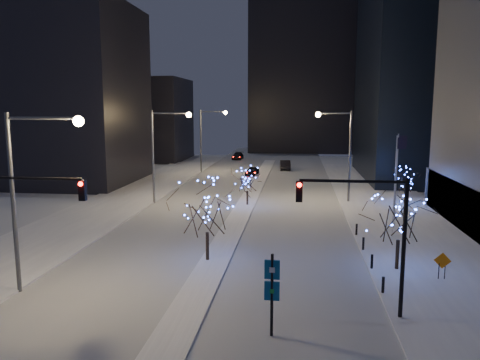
% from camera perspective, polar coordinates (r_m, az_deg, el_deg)
% --- Properties ---
extents(ground, '(160.00, 160.00, 0.00)m').
position_cam_1_polar(ground, '(24.26, -6.73, -16.24)').
color(ground, white).
rests_on(ground, ground).
extents(road, '(20.00, 130.00, 0.02)m').
position_cam_1_polar(road, '(57.50, 1.57, -1.49)').
color(road, '#B6BCC7').
rests_on(road, ground).
extents(median, '(2.00, 80.00, 0.15)m').
position_cam_1_polar(median, '(52.60, 1.05, -2.38)').
color(median, white).
rests_on(median, ground).
extents(east_sidewalk, '(10.00, 90.00, 0.15)m').
position_cam_1_polar(east_sidewalk, '(43.63, 19.66, -5.23)').
color(east_sidewalk, white).
rests_on(east_sidewalk, ground).
extents(west_sidewalk, '(8.00, 90.00, 0.15)m').
position_cam_1_polar(west_sidewalk, '(46.76, -17.68, -4.21)').
color(west_sidewalk, white).
rests_on(west_sidewalk, ground).
extents(filler_west_near, '(22.00, 18.00, 24.00)m').
position_cam_1_polar(filler_west_near, '(69.85, -21.82, 9.58)').
color(filler_west_near, black).
rests_on(filler_west_near, ground).
extents(filler_west_far, '(18.00, 16.00, 16.00)m').
position_cam_1_polar(filler_west_far, '(96.60, -12.00, 7.23)').
color(filler_west_far, black).
rests_on(filler_west_far, ground).
extents(horizon_block, '(24.00, 14.00, 42.00)m').
position_cam_1_polar(horizon_block, '(113.84, 7.56, 14.10)').
color(horizon_block, black).
rests_on(horizon_block, ground).
extents(street_lamp_w_near, '(4.40, 0.56, 10.00)m').
position_cam_1_polar(street_lamp_w_near, '(27.63, -24.26, 0.23)').
color(street_lamp_w_near, '#595E66').
rests_on(street_lamp_w_near, ground).
extents(street_lamp_w_mid, '(4.40, 0.56, 10.00)m').
position_cam_1_polar(street_lamp_w_mid, '(50.54, -9.46, 4.40)').
color(street_lamp_w_mid, '#595E66').
rests_on(street_lamp_w_mid, ground).
extents(street_lamp_w_far, '(4.40, 0.56, 10.00)m').
position_cam_1_polar(street_lamp_w_far, '(74.81, -4.01, 5.86)').
color(street_lamp_w_far, '#595E66').
rests_on(street_lamp_w_far, ground).
extents(street_lamp_east, '(3.90, 0.56, 10.00)m').
position_cam_1_polar(street_lamp_east, '(51.68, 12.29, 4.36)').
color(street_lamp_east, '#595E66').
rests_on(street_lamp_east, ground).
extents(traffic_signal_west, '(5.26, 0.43, 7.00)m').
position_cam_1_polar(traffic_signal_west, '(26.00, -25.36, -4.24)').
color(traffic_signal_west, black).
rests_on(traffic_signal_west, ground).
extents(traffic_signal_east, '(5.26, 0.43, 7.00)m').
position_cam_1_polar(traffic_signal_east, '(23.25, 15.70, -5.17)').
color(traffic_signal_east, black).
rests_on(traffic_signal_east, ground).
extents(flagpoles, '(1.35, 2.60, 8.00)m').
position_cam_1_polar(flagpoles, '(39.77, 18.56, 0.45)').
color(flagpoles, silver).
rests_on(flagpoles, east_sidewalk).
extents(bollards, '(0.16, 12.16, 0.90)m').
position_cam_1_polar(bollards, '(33.12, 15.26, -8.46)').
color(bollards, black).
rests_on(bollards, east_sidewalk).
extents(car_near, '(2.16, 4.07, 1.32)m').
position_cam_1_polar(car_near, '(71.89, 1.50, 1.09)').
color(car_near, black).
rests_on(car_near, ground).
extents(car_mid, '(2.02, 4.95, 1.60)m').
position_cam_1_polar(car_mid, '(79.12, 5.52, 1.86)').
color(car_mid, black).
rests_on(car_mid, ground).
extents(car_far, '(2.05, 4.78, 1.37)m').
position_cam_1_polar(car_far, '(94.44, -0.27, 2.94)').
color(car_far, black).
rests_on(car_far, ground).
extents(holiday_tree_median_near, '(5.43, 5.43, 5.53)m').
position_cam_1_polar(holiday_tree_median_near, '(31.03, -4.05, -3.43)').
color(holiday_tree_median_near, black).
rests_on(holiday_tree_median_near, median).
extents(holiday_tree_median_far, '(3.16, 3.16, 4.06)m').
position_cam_1_polar(holiday_tree_median_far, '(48.97, 0.90, 0.02)').
color(holiday_tree_median_far, black).
rests_on(holiday_tree_median_far, median).
extents(holiday_tree_plaza_near, '(5.23, 5.23, 5.14)m').
position_cam_1_polar(holiday_tree_plaza_near, '(30.88, 18.84, -4.31)').
color(holiday_tree_plaza_near, black).
rests_on(holiday_tree_plaza_near, east_sidewalk).
extents(holiday_tree_plaza_far, '(4.06, 4.06, 3.97)m').
position_cam_1_polar(holiday_tree_plaza_far, '(52.33, 19.59, -0.02)').
color(holiday_tree_plaza_far, black).
rests_on(holiday_tree_plaza_far, east_sidewalk).
extents(wayfinding_sign, '(0.69, 0.13, 3.85)m').
position_cam_1_polar(wayfinding_sign, '(21.42, 3.92, -12.79)').
color(wayfinding_sign, black).
rests_on(wayfinding_sign, ground).
extents(construction_sign, '(0.98, 0.19, 1.63)m').
position_cam_1_polar(construction_sign, '(30.60, 23.44, -9.28)').
color(construction_sign, black).
rests_on(construction_sign, east_sidewalk).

